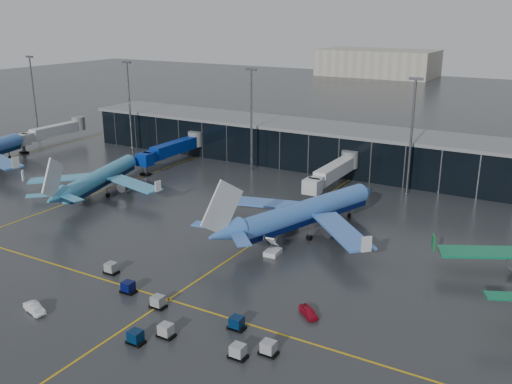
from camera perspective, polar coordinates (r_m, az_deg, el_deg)
The scene contains 11 objects.
ground at distance 98.54m, azimuth -7.85°, elevation -5.63°, with size 600.00×600.00×0.00m, color #282B2D.
terminal_pier at distance 148.09m, azimuth 6.94°, elevation 4.54°, with size 142.00×17.00×10.70m.
jet_bridges at distance 150.01m, azimuth -8.44°, elevation 4.31°, with size 94.00×27.50×7.20m.
flood_masts at distance 133.65m, azimuth 6.98°, elevation 6.80°, with size 203.00×0.50×25.50m.
taxi_lines at distance 101.43m, azimuth 0.34°, elevation -4.75°, with size 220.00×120.00×0.02m.
airliner_arkefly at distance 129.56m, azimuth -15.40°, elevation 2.33°, with size 33.40×38.04×11.69m, color #3D98C8, non-canonical shape.
airliner_klm_near at distance 102.58m, azimuth 5.05°, elevation -0.67°, with size 37.37×42.56×13.08m, color #4178D5, non-canonical shape.
baggage_carts at distance 76.56m, azimuth -7.98°, elevation -12.21°, with size 33.79×14.47×1.70m.
mobile_airstair at distance 95.17m, azimuth 1.70°, elevation -5.82°, with size 2.49×3.39×3.45m.
service_van_red at distance 77.46m, azimuth 5.28°, elevation -11.83°, with size 1.50×3.74×1.27m, color #A40C22.
service_van_white at distance 83.38m, azimuth -21.28°, elevation -10.78°, with size 1.40×4.03×1.33m, color white.
Camera 1 is at (56.73, -70.70, 38.65)m, focal length 40.00 mm.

